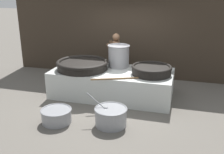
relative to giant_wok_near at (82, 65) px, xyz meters
The scene contains 10 objects.
ground_plane 1.24m from the giant_wok_near, ahead, with size 60.00×60.00×0.00m, color #666059.
back_wall 2.44m from the giant_wok_near, 67.79° to the left, with size 8.42×0.24×3.55m, color #382D23.
hearth_platform 1.01m from the giant_wok_near, ahead, with size 3.40×1.55×0.76m.
giant_wok_near is the anchor object (origin of this frame).
giant_wok_far 1.97m from the giant_wok_near, ahead, with size 1.09×1.09×0.25m.
stock_pot 1.10m from the giant_wok_near, 29.11° to the left, with size 0.65×0.65×0.65m.
stirring_paddle 1.40m from the giant_wok_near, 23.94° to the right, with size 1.34×0.61×0.04m.
cook 1.31m from the giant_wok_near, 58.29° to the left, with size 0.41×0.62×1.65m.
prep_bowl_vegetables 2.16m from the giant_wok_near, 50.87° to the right, with size 0.97×0.75×0.71m.
prep_bowl_meat 1.95m from the giant_wok_near, 88.38° to the right, with size 0.72×0.72×0.33m.
Camera 1 is at (1.90, -6.80, 2.96)m, focal length 42.00 mm.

